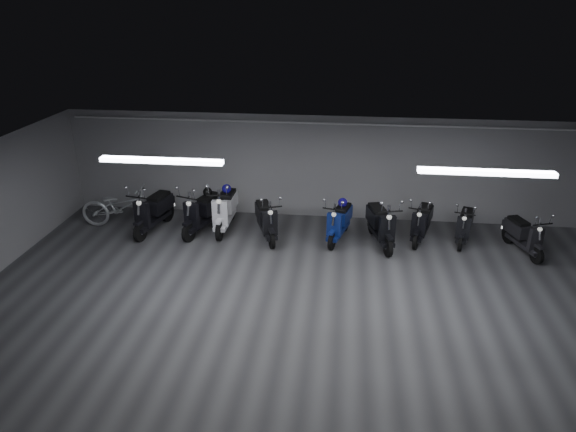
# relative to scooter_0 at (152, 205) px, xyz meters

# --- Properties ---
(floor) EXTENTS (14.00, 10.00, 0.01)m
(floor) POSITION_rel_scooter_0_xyz_m (4.34, -3.56, -0.72)
(floor) COLOR #3B3B3E
(floor) RESTS_ON ground
(ceiling) EXTENTS (14.00, 10.00, 0.01)m
(ceiling) POSITION_rel_scooter_0_xyz_m (4.34, -3.56, 2.09)
(ceiling) COLOR gray
(ceiling) RESTS_ON ground
(back_wall) EXTENTS (14.00, 0.01, 2.80)m
(back_wall) POSITION_rel_scooter_0_xyz_m (4.34, 1.45, 0.68)
(back_wall) COLOR gray
(back_wall) RESTS_ON ground
(fluor_strip_left) EXTENTS (2.40, 0.18, 0.08)m
(fluor_strip_left) POSITION_rel_scooter_0_xyz_m (1.34, -2.56, 2.02)
(fluor_strip_left) COLOR white
(fluor_strip_left) RESTS_ON ceiling
(fluor_strip_right) EXTENTS (2.40, 0.18, 0.08)m
(fluor_strip_right) POSITION_rel_scooter_0_xyz_m (7.34, -2.56, 2.02)
(fluor_strip_right) COLOR white
(fluor_strip_right) RESTS_ON ceiling
(conduit) EXTENTS (13.60, 0.05, 0.05)m
(conduit) POSITION_rel_scooter_0_xyz_m (4.34, 1.36, 1.90)
(conduit) COLOR white
(conduit) RESTS_ON back_wall
(scooter_0) EXTENTS (1.03, 2.02, 1.44)m
(scooter_0) POSITION_rel_scooter_0_xyz_m (0.00, 0.00, 0.00)
(scooter_0) COLOR black
(scooter_0) RESTS_ON floor
(scooter_1) EXTENTS (1.23, 2.03, 1.43)m
(scooter_1) POSITION_rel_scooter_0_xyz_m (1.28, 0.09, -0.00)
(scooter_1) COLOR black
(scooter_1) RESTS_ON floor
(scooter_2) EXTENTS (0.67, 1.97, 1.46)m
(scooter_2) POSITION_rel_scooter_0_xyz_m (1.81, 0.30, 0.01)
(scooter_2) COLOR white
(scooter_2) RESTS_ON floor
(scooter_3) EXTENTS (1.18, 1.86, 1.32)m
(scooter_3) POSITION_rel_scooter_0_xyz_m (2.95, -0.09, -0.06)
(scooter_3) COLOR black
(scooter_3) RESTS_ON floor
(scooter_4) EXTENTS (1.01, 1.82, 1.29)m
(scooter_4) POSITION_rel_scooter_0_xyz_m (4.75, 0.02, -0.08)
(scooter_4) COLOR navy
(scooter_4) RESTS_ON floor
(scooter_5) EXTENTS (1.08, 1.97, 1.39)m
(scooter_5) POSITION_rel_scooter_0_xyz_m (5.75, -0.12, -0.02)
(scooter_5) COLOR black
(scooter_5) RESTS_ON floor
(scooter_7) EXTENTS (1.07, 1.81, 1.28)m
(scooter_7) POSITION_rel_scooter_0_xyz_m (6.78, 0.25, -0.08)
(scooter_7) COLOR black
(scooter_7) RESTS_ON floor
(scooter_8) EXTENTS (0.99, 1.67, 1.18)m
(scooter_8) POSITION_rel_scooter_0_xyz_m (7.82, 0.26, -0.13)
(scooter_8) COLOR black
(scooter_8) RESTS_ON floor
(scooter_9) EXTENTS (1.03, 1.70, 1.20)m
(scooter_9) POSITION_rel_scooter_0_xyz_m (9.08, -0.19, -0.12)
(scooter_9) COLOR black
(scooter_9) RESTS_ON floor
(bicycle) EXTENTS (2.12, 0.89, 1.34)m
(bicycle) POSITION_rel_scooter_0_xyz_m (-0.93, 0.18, -0.05)
(bicycle) COLOR silver
(bicycle) RESTS_ON floor
(helmet_0) EXTENTS (0.23, 0.23, 0.23)m
(helmet_0) POSITION_rel_scooter_0_xyz_m (4.81, 0.25, 0.19)
(helmet_0) COLOR #190D92
(helmet_0) RESTS_ON scooter_4
(helmet_1) EXTENTS (0.24, 0.24, 0.24)m
(helmet_1) POSITION_rel_scooter_0_xyz_m (1.37, 0.35, 0.28)
(helmet_1) COLOR black
(helmet_1) RESTS_ON scooter_1
(helmet_2) EXTENTS (0.24, 0.24, 0.24)m
(helmet_2) POSITION_rel_scooter_0_xyz_m (1.81, 0.57, 0.31)
(helmet_2) COLOR #150C86
(helmet_2) RESTS_ON scooter_2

